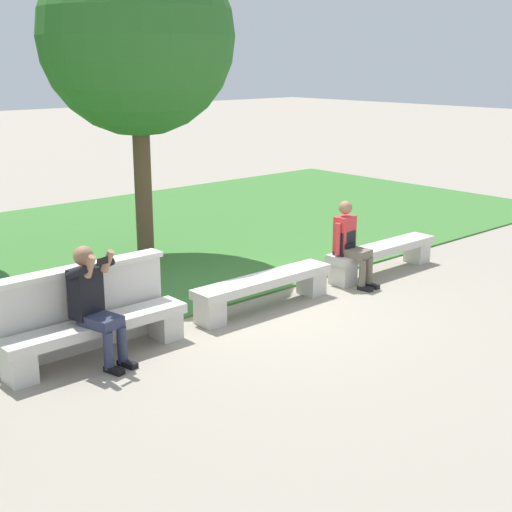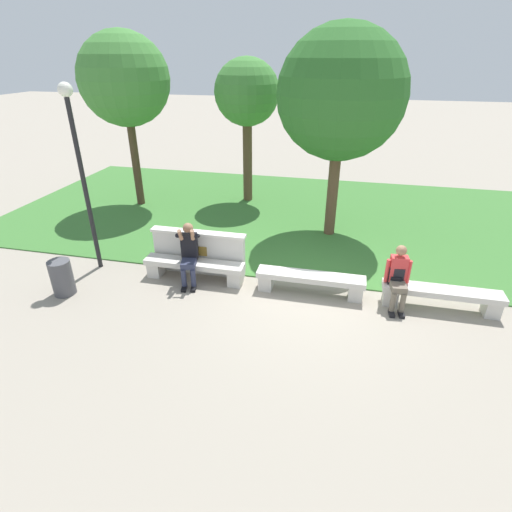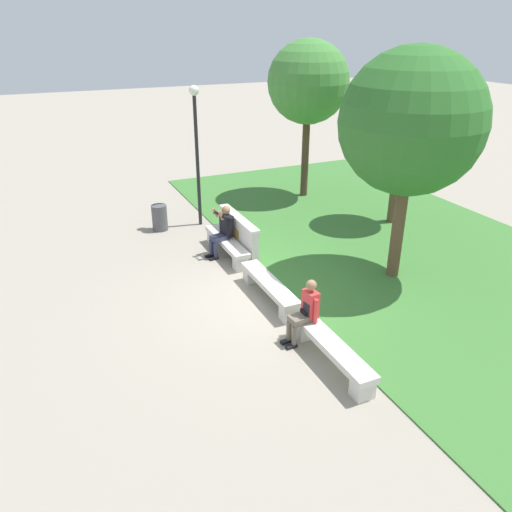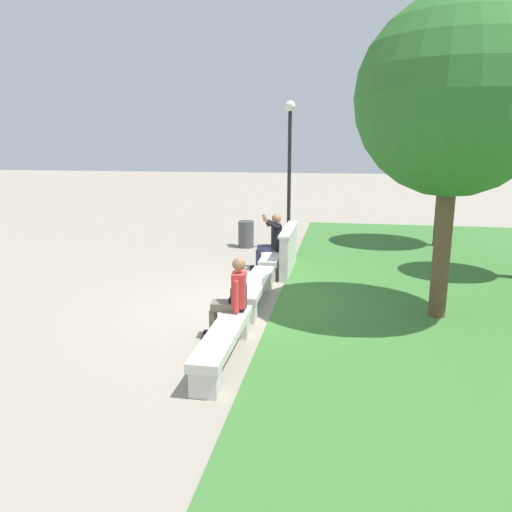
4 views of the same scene
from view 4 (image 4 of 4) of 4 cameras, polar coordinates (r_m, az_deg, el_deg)
name	(u,v)px [view 4 (image 4 of 4)]	position (r m, az deg, el deg)	size (l,w,h in m)	color
ground_plane	(255,304)	(9.30, -0.07, -5.47)	(80.00, 80.00, 0.00)	gray
grass_strip	(507,317)	(9.60, 26.80, -6.20)	(19.27, 8.00, 0.03)	#3D7533
bench_main	(274,257)	(11.62, 2.07, -0.15)	(2.21, 0.40, 0.45)	beige
bench_near	(255,288)	(9.20, -0.07, -3.66)	(2.21, 0.40, 0.45)	beige
bench_mid	(223,340)	(6.87, -3.74, -9.58)	(2.21, 0.40, 0.45)	beige
backrest_wall_with_plaque	(289,249)	(11.53, 3.75, 0.80)	(2.14, 0.24, 1.01)	beige
person_photographer	(271,239)	(11.60, 1.76, 2.00)	(0.53, 0.77, 1.32)	black
person_distant	(232,296)	(7.54, -2.75, -4.54)	(0.48, 0.70, 1.26)	black
backpack	(238,298)	(7.56, -2.05, -4.84)	(0.28, 0.24, 0.43)	black
tree_behind_wall	(448,110)	(14.98, 21.07, 15.27)	(2.63, 2.63, 5.10)	#4C3826
tree_right_background	(455,98)	(8.68, 21.77, 16.41)	(3.09, 3.09, 5.16)	brown
trash_bin	(246,234)	(14.15, -1.15, 2.50)	(0.44, 0.44, 0.75)	#4C4C51
lamp_post	(290,155)	(13.68, 3.85, 11.49)	(0.28, 0.28, 3.99)	black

